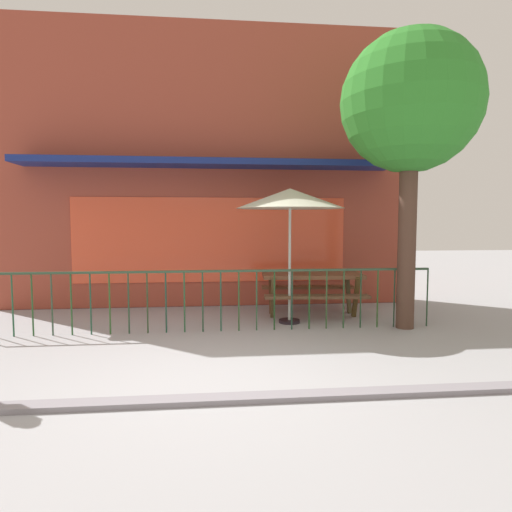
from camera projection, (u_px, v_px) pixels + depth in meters
name	position (u px, v px, depth m)	size (l,w,h in m)	color
ground	(212.00, 380.00, 4.74)	(40.00, 40.00, 0.00)	#9D9CA0
pub_storefront	(211.00, 168.00, 8.89)	(8.38, 1.27, 5.64)	#512927
patio_fence_front	(212.00, 290.00, 6.77)	(7.06, 0.04, 0.97)	#2B452F
picnic_table_left	(312.00, 282.00, 7.97)	(1.89, 1.49, 0.79)	brown
patio_umbrella	(290.00, 199.00, 7.26)	(1.81, 1.81, 2.27)	black
street_tree	(411.00, 105.00, 6.78)	(2.17, 2.17, 4.66)	#50362A
curb_edge	(212.00, 402.00, 4.15)	(11.73, 0.20, 0.11)	gray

